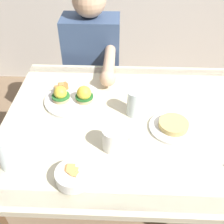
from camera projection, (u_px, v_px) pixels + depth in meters
ground_plane at (132, 208)px, 1.64m from camera, size 6.00×6.00×0.00m
dining_table at (139, 137)px, 1.23m from camera, size 1.20×0.90×0.74m
eggs_benedict_plate at (73, 97)px, 1.24m from camera, size 0.27×0.27×0.09m
fruit_bowl at (73, 176)px, 0.89m from camera, size 0.12×0.12×0.06m
coffee_mug at (113, 139)px, 1.00m from camera, size 0.11×0.08×0.09m
water_glass_near at (135, 104)px, 1.15m from camera, size 0.07×0.07×0.12m
water_glass_far at (7, 154)px, 0.93m from camera, size 0.07×0.07×0.14m
side_plate at (173, 126)px, 1.10m from camera, size 0.20×0.20×0.04m
diner_person at (93, 66)px, 1.68m from camera, size 0.34×0.54×1.14m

